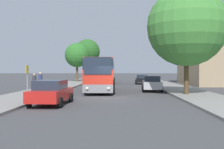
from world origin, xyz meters
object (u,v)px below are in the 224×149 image
parked_car_left_curb (51,92)px  pedestrian_waiting_far (34,83)px  tree_right_near (187,27)px  tree_left_near (87,52)px  parked_car_right_near (152,83)px  parked_car_right_far (142,79)px  bus_stop_sign (27,77)px  pedestrian_waiting_near (40,82)px  bus_middle (106,72)px  tree_left_far (77,55)px  bus_front (101,74)px

parked_car_left_curb → pedestrian_waiting_far: pedestrian_waiting_far is taller
tree_right_near → tree_left_near: bearing=111.5°
parked_car_right_near → tree_left_near: bearing=-66.3°
parked_car_left_curb → parked_car_right_far: 25.79m
bus_stop_sign → pedestrian_waiting_near: 3.87m
parked_car_left_curb → bus_stop_sign: bus_stop_sign is taller
bus_stop_sign → parked_car_right_near: bearing=37.2°
bus_middle → tree_left_near: tree_left_near is taller
pedestrian_waiting_far → tree_left_far: bearing=-3.3°
bus_middle → tree_right_near: tree_right_near is taller
tree_left_far → tree_right_near: bearing=-61.3°
parked_car_right_near → bus_stop_sign: size_ratio=1.72×
parked_car_right_far → pedestrian_waiting_far: pedestrian_waiting_far is taller
parked_car_right_near → parked_car_left_curb: bearing=57.8°
bus_middle → pedestrian_waiting_near: bus_middle is taller
bus_front → tree_left_near: size_ratio=1.31×
parked_car_right_far → parked_car_left_curb: bearing=74.8°
bus_middle → tree_left_near: bearing=110.2°
pedestrian_waiting_near → tree_left_far: (-0.66, 23.59, 3.73)m
bus_front → parked_car_right_near: size_ratio=2.59×
pedestrian_waiting_far → parked_car_left_curb: bearing=-157.5°
bus_front → pedestrian_waiting_near: 6.45m
bus_middle → tree_left_near: 13.14m
bus_stop_sign → tree_left_far: size_ratio=0.36×
bus_stop_sign → tree_left_near: tree_left_near is taller
bus_middle → parked_car_right_near: size_ratio=2.50×
parked_car_right_far → bus_stop_sign: bearing=66.8°
bus_middle → parked_car_left_curb: (-2.09, -25.77, -1.07)m
tree_left_far → parked_car_right_near: bearing=-60.9°
pedestrian_waiting_far → tree_left_near: (1.15, 29.79, 4.90)m
parked_car_right_far → pedestrian_waiting_near: size_ratio=2.15×
bus_middle → tree_right_near: size_ratio=1.17×
tree_left_far → parked_car_right_far: bearing=-27.2°
bus_stop_sign → tree_right_near: tree_right_near is taller
parked_car_left_curb → pedestrian_waiting_near: pedestrian_waiting_near is taller
parked_car_right_near → tree_left_near: 29.08m
bus_stop_sign → pedestrian_waiting_far: 4.86m
bus_front → parked_car_right_near: bus_front is taller
bus_front → bus_middle: 15.16m
bus_middle → parked_car_left_curb: 25.88m
bus_middle → bus_stop_sign: bus_middle is taller
parked_car_right_far → pedestrian_waiting_far: (-11.27, -17.00, 0.26)m
bus_stop_sign → pedestrian_waiting_near: bearing=93.1°
parked_car_left_curb → pedestrian_waiting_far: 8.44m
pedestrian_waiting_near → parked_car_right_near: bearing=85.0°
bus_front → parked_car_right_far: (5.32, 14.01, -0.99)m
bus_front → tree_left_far: tree_left_far is taller
parked_car_right_near → tree_left_far: tree_left_far is taller
bus_stop_sign → pedestrian_waiting_far: size_ratio=1.42×
tree_left_near → tree_right_near: (12.35, -31.43, -0.11)m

